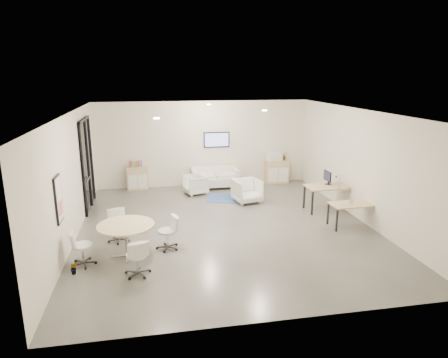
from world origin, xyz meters
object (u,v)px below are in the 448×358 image
at_px(round_table, 126,228).
at_px(desk_front, 353,206).
at_px(desk_rear, 330,188).
at_px(sideboard_left, 138,178).
at_px(armchair_left, 195,184).
at_px(loveseat, 215,178).
at_px(armchair_right, 247,190).
at_px(sideboard_right, 277,172).

bearing_deg(round_table, desk_front, 7.60).
height_order(desk_rear, round_table, round_table).
xyz_separation_m(sideboard_left, armchair_left, (2.03, -0.93, -0.05)).
relative_size(loveseat, desk_rear, 1.14).
bearing_deg(armchair_left, loveseat, 114.70).
bearing_deg(desk_rear, round_table, -160.84).
xyz_separation_m(sideboard_left, armchair_right, (3.62, -2.20, -0.00)).
height_order(sideboard_left, sideboard_right, sideboard_right).
distance_m(armchair_right, desk_front, 3.58).
xyz_separation_m(armchair_right, round_table, (-3.75, -3.49, 0.29)).
bearing_deg(desk_front, sideboard_left, 138.80).
xyz_separation_m(armchair_right, desk_rear, (2.35, -1.26, 0.29)).
xyz_separation_m(sideboard_right, desk_rear, (0.63, -3.44, 0.26)).
distance_m(sideboard_right, armchair_left, 3.43).
bearing_deg(armchair_left, sideboard_left, -131.33).
xyz_separation_m(sideboard_right, round_table, (-5.46, -5.67, 0.27)).
bearing_deg(armchair_left, round_table, -41.06).
bearing_deg(loveseat, sideboard_right, 3.52).
height_order(armchair_left, desk_rear, desk_rear).
distance_m(desk_front, round_table, 6.18).
bearing_deg(armchair_left, sideboard_right, 88.71).
xyz_separation_m(sideboard_left, round_table, (-0.12, -5.69, 0.29)).
bearing_deg(armchair_right, round_table, -149.00).
height_order(sideboard_right, armchair_right, sideboard_right).
relative_size(sideboard_left, round_table, 0.66).
height_order(sideboard_left, round_table, sideboard_left).
distance_m(armchair_left, armchair_right, 2.04).
relative_size(desk_rear, round_table, 1.17).
distance_m(loveseat, desk_rear, 4.52).
bearing_deg(round_table, sideboard_left, 88.77).
bearing_deg(armchair_right, desk_rear, -40.08).
relative_size(sideboard_left, armchair_right, 1.01).
bearing_deg(sideboard_right, sideboard_left, 179.79).
relative_size(loveseat, desk_front, 1.33).
bearing_deg(desk_front, armchair_left, 133.09).
bearing_deg(round_table, desk_rear, 20.12).
height_order(sideboard_left, armchair_left, sideboard_left).
relative_size(sideboard_right, round_table, 0.69).
bearing_deg(round_table, armchair_right, 42.95).
distance_m(sideboard_right, armchair_right, 2.78).
xyz_separation_m(loveseat, armchair_left, (-0.81, -0.72, 0.02)).
distance_m(sideboard_right, desk_front, 4.90).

